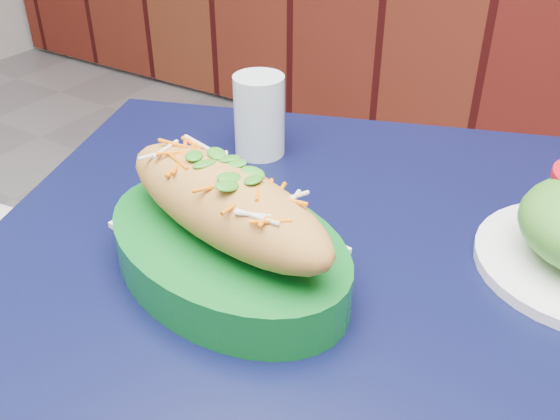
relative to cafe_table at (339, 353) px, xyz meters
The scene contains 3 objects.
cafe_table is the anchor object (origin of this frame).
banh_mi_basket 0.18m from the cafe_table, 159.64° to the right, with size 0.32×0.24×0.13m.
water_glass 0.33m from the cafe_table, 139.67° to the left, with size 0.07×0.07×0.11m, color silver.
Camera 1 is at (0.52, 0.82, 1.15)m, focal length 40.00 mm.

